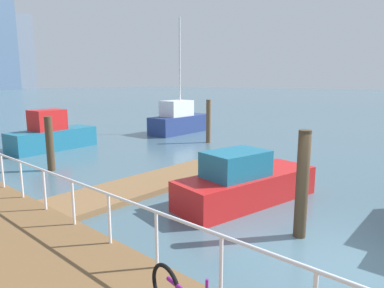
# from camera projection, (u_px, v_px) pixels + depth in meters

# --- Properties ---
(floating_dock) EXTENTS (10.79, 2.00, 0.18)m
(floating_dock) POSITION_uv_depth(u_px,v_px,m) (171.00, 177.00, 13.02)
(floating_dock) COLOR olive
(floating_dock) RESTS_ON ground_plane
(dock_piling_0) EXTENTS (0.28, 0.28, 2.59)m
(dock_piling_0) POSITION_uv_depth(u_px,v_px,m) (208.00, 121.00, 20.63)
(dock_piling_0) COLOR brown
(dock_piling_0) RESTS_ON ground_plane
(dock_piling_1) EXTENTS (0.31, 0.31, 2.26)m
(dock_piling_1) POSITION_uv_depth(u_px,v_px,m) (50.00, 144.00, 14.17)
(dock_piling_1) COLOR #473826
(dock_piling_1) RESTS_ON ground_plane
(dock_piling_2) EXTENTS (0.29, 0.29, 2.58)m
(dock_piling_2) POSITION_uv_depth(u_px,v_px,m) (302.00, 185.00, 8.05)
(dock_piling_2) COLOR #473826
(dock_piling_2) RESTS_ON ground_plane
(moored_boat_0) EXTENTS (4.76, 2.00, 2.17)m
(moored_boat_0) POSITION_uv_depth(u_px,v_px,m) (52.00, 135.00, 18.63)
(moored_boat_0) COLOR #1E6B8C
(moored_boat_0) RESTS_ON ground_plane
(moored_boat_1) EXTENTS (4.99, 2.45, 1.65)m
(moored_boat_1) POSITION_uv_depth(u_px,v_px,m) (245.00, 183.00, 10.49)
(moored_boat_1) COLOR red
(moored_boat_1) RESTS_ON ground_plane
(moored_boat_4) EXTENTS (5.03, 2.00, 7.94)m
(moored_boat_4) POSITION_uv_depth(u_px,v_px,m) (179.00, 120.00, 24.58)
(moored_boat_4) COLOR navy
(moored_boat_4) RESTS_ON ground_plane
(skyline_tower_6) EXTENTS (11.32, 9.24, 33.43)m
(skyline_tower_6) POSITION_uv_depth(u_px,v_px,m) (20.00, 52.00, 158.74)
(skyline_tower_6) COLOR gray
(skyline_tower_6) RESTS_ON ground_plane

